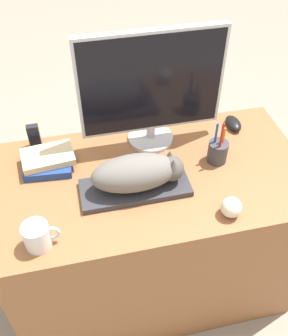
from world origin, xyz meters
TOP-DOWN VIEW (x-y plane):
  - desk at (0.00, 0.33)m, footprint 1.22×0.65m
  - keyboard at (-0.09, 0.27)m, footprint 0.41×0.16m
  - cat at (-0.07, 0.27)m, footprint 0.34×0.15m
  - monitor at (0.04, 0.54)m, footprint 0.57×0.19m
  - computer_mouse at (0.41, 0.54)m, footprint 0.06×0.11m
  - coffee_mug at (-0.45, 0.10)m, footprint 0.12×0.09m
  - pen_cup at (0.26, 0.35)m, footprint 0.08×0.08m
  - baseball at (0.21, 0.08)m, footprint 0.07×0.07m
  - phone at (-0.44, 0.61)m, footprint 0.05×0.03m
  - book_stack at (-0.40, 0.47)m, footprint 0.21×0.17m

SIDE VIEW (x-z plane):
  - desk at x=0.00m, z-range 0.00..0.77m
  - keyboard at x=-0.09m, z-range 0.77..0.80m
  - computer_mouse at x=0.41m, z-range 0.77..0.81m
  - book_stack at x=-0.40m, z-range 0.77..0.83m
  - baseball at x=0.21m, z-range 0.77..0.85m
  - coffee_mug at x=-0.45m, z-range 0.77..0.87m
  - pen_cup at x=0.26m, z-range 0.72..0.92m
  - phone at x=-0.44m, z-range 0.77..0.88m
  - cat at x=-0.07m, z-range 0.80..0.93m
  - monitor at x=0.04m, z-range 0.79..1.28m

